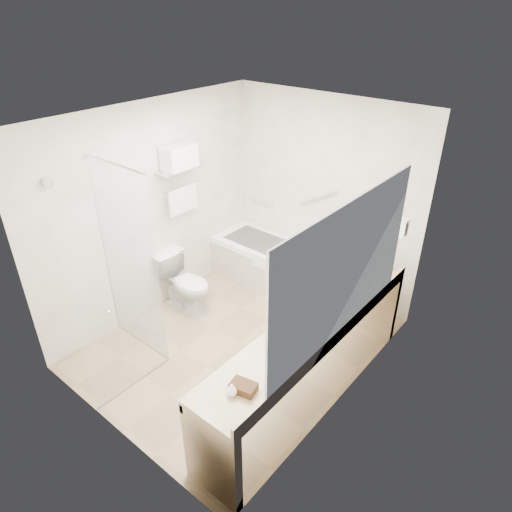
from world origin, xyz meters
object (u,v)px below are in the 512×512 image
Objects in this scene: amenity_basket at (243,387)px; bathtub at (272,264)px; vanity_counter at (310,344)px; water_bottle_left at (360,264)px; toilet at (186,283)px.

bathtub is at bearing 123.35° from amenity_basket.
vanity_counter is 16.00× the size of water_bottle_left.
bathtub is 1.55m from water_bottle_left.
bathtub is at bearing -23.28° from toilet.
toilet is at bearing 172.89° from vanity_counter.
amenity_basket is (0.03, -0.97, 0.24)m from vanity_counter.
bathtub is 9.48× the size of water_bottle_left.
water_bottle_left is (1.39, -0.27, 0.65)m from bathtub.
bathtub is at bearing 137.65° from vanity_counter.
vanity_counter is 1.00m from amenity_basket.
bathtub is 1.23m from toilet.
vanity_counter is 1.17m from water_bottle_left.
toilet reaches higher than bathtub.
vanity_counter reaches higher than bathtub.
bathtub is 2.09m from vanity_counter.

